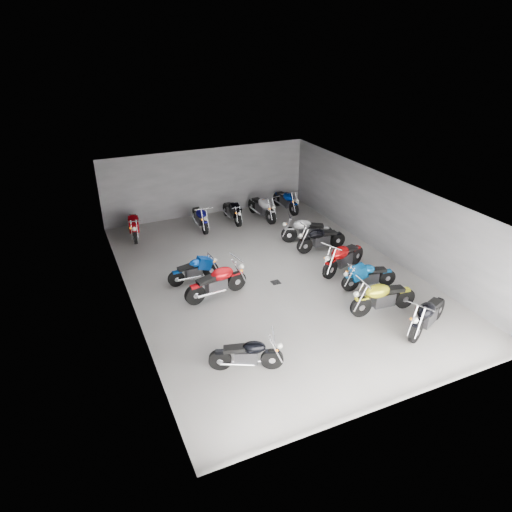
% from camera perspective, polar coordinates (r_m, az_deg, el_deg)
% --- Properties ---
extents(ground, '(14.00, 14.00, 0.00)m').
position_cam_1_polar(ground, '(16.88, 1.74, -2.55)').
color(ground, gray).
rests_on(ground, ground).
extents(wall_back, '(10.00, 0.10, 3.20)m').
position_cam_1_polar(wall_back, '(22.25, -6.11, 9.19)').
color(wall_back, gray).
rests_on(wall_back, ground).
extents(wall_left, '(0.10, 14.00, 3.20)m').
position_cam_1_polar(wall_left, '(14.88, -15.82, -0.91)').
color(wall_left, gray).
rests_on(wall_left, ground).
extents(wall_right, '(0.10, 14.00, 3.20)m').
position_cam_1_polar(wall_right, '(18.73, 15.79, 4.89)').
color(wall_right, gray).
rests_on(wall_right, ground).
extents(ceiling, '(10.00, 14.00, 0.04)m').
position_cam_1_polar(ceiling, '(15.56, 1.90, 7.86)').
color(ceiling, black).
rests_on(ceiling, wall_back).
extents(drain_grate, '(0.32, 0.32, 0.01)m').
position_cam_1_polar(drain_grate, '(16.49, 2.49, -3.30)').
color(drain_grate, black).
rests_on(drain_grate, ground).
extents(motorcycle_left_a, '(1.90, 0.89, 0.88)m').
position_cam_1_polar(motorcycle_left_a, '(12.37, -1.12, -12.17)').
color(motorcycle_left_a, black).
rests_on(motorcycle_left_a, ground).
extents(motorcycle_left_d, '(2.31, 0.61, 1.02)m').
position_cam_1_polar(motorcycle_left_d, '(15.43, -4.91, -3.29)').
color(motorcycle_left_d, black).
rests_on(motorcycle_left_d, ground).
extents(motorcycle_left_e, '(1.93, 0.43, 0.85)m').
position_cam_1_polar(motorcycle_left_e, '(16.48, -7.74, -1.74)').
color(motorcycle_left_e, black).
rests_on(motorcycle_left_e, ground).
extents(motorcycle_right_a, '(2.13, 1.07, 1.00)m').
position_cam_1_polar(motorcycle_right_a, '(14.67, 20.67, -6.89)').
color(motorcycle_right_a, black).
rests_on(motorcycle_right_a, ground).
extents(motorcycle_right_b, '(2.31, 0.51, 1.02)m').
position_cam_1_polar(motorcycle_right_b, '(15.12, 15.56, -4.96)').
color(motorcycle_right_b, black).
rests_on(motorcycle_right_b, ground).
extents(motorcycle_right_c, '(2.03, 0.51, 0.90)m').
position_cam_1_polar(motorcycle_right_c, '(16.37, 13.88, -2.42)').
color(motorcycle_right_c, black).
rests_on(motorcycle_right_c, ground).
extents(motorcycle_right_d, '(2.27, 0.98, 1.04)m').
position_cam_1_polar(motorcycle_right_d, '(17.28, 10.84, -0.17)').
color(motorcycle_right_d, black).
rests_on(motorcycle_right_d, ground).
extents(motorcycle_right_e, '(2.18, 0.45, 0.96)m').
position_cam_1_polar(motorcycle_right_e, '(18.79, 8.09, 2.16)').
color(motorcycle_right_e, black).
rests_on(motorcycle_right_e, ground).
extents(motorcycle_right_f, '(2.14, 0.96, 0.99)m').
position_cam_1_polar(motorcycle_right_f, '(19.48, 6.36, 3.23)').
color(motorcycle_right_f, black).
rests_on(motorcycle_right_f, ground).
extents(motorcycle_back_a, '(0.55, 2.25, 0.99)m').
position_cam_1_polar(motorcycle_back_a, '(20.56, -15.01, 3.76)').
color(motorcycle_back_a, black).
rests_on(motorcycle_back_a, ground).
extents(motorcycle_back_c, '(0.45, 2.21, 0.97)m').
position_cam_1_polar(motorcycle_back_c, '(20.89, -7.00, 4.84)').
color(motorcycle_back_c, black).
rests_on(motorcycle_back_c, ground).
extents(motorcycle_back_d, '(0.41, 2.10, 0.92)m').
position_cam_1_polar(motorcycle_back_d, '(21.54, -2.98, 5.61)').
color(motorcycle_back_d, black).
rests_on(motorcycle_back_d, ground).
extents(motorcycle_back_e, '(0.53, 2.38, 1.05)m').
position_cam_1_polar(motorcycle_back_e, '(21.83, 0.78, 6.12)').
color(motorcycle_back_e, black).
rests_on(motorcycle_back_e, ground).
extents(motorcycle_back_f, '(0.48, 2.24, 0.98)m').
position_cam_1_polar(motorcycle_back_f, '(22.86, 3.77, 6.95)').
color(motorcycle_back_f, black).
rests_on(motorcycle_back_f, ground).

